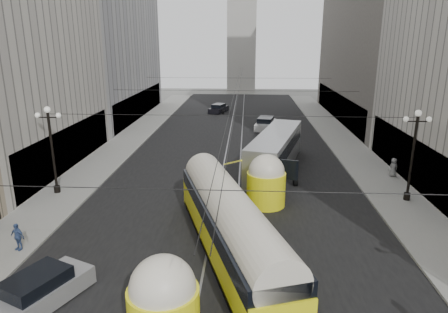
# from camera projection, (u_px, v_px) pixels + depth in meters

# --- Properties ---
(road) EXTENTS (20.00, 85.00, 0.02)m
(road) POSITION_uv_depth(u_px,v_px,m) (234.00, 146.00, 42.69)
(road) COLOR black
(road) RESTS_ON ground
(sidewalk_left) EXTENTS (4.00, 72.00, 0.15)m
(sidewalk_left) POSITION_uv_depth(u_px,v_px,m) (133.00, 137.00, 46.67)
(sidewalk_left) COLOR gray
(sidewalk_left) RESTS_ON ground
(sidewalk_right) EXTENTS (4.00, 72.00, 0.15)m
(sidewalk_right) POSITION_uv_depth(u_px,v_px,m) (341.00, 139.00, 45.37)
(sidewalk_right) COLOR gray
(sidewalk_right) RESTS_ON ground
(rail_left) EXTENTS (0.12, 85.00, 0.04)m
(rail_left) POSITION_uv_depth(u_px,v_px,m) (227.00, 146.00, 42.73)
(rail_left) COLOR gray
(rail_left) RESTS_ON ground
(rail_right) EXTENTS (0.12, 85.00, 0.04)m
(rail_right) POSITION_uv_depth(u_px,v_px,m) (241.00, 146.00, 42.65)
(rail_right) COLOR gray
(rail_right) RESTS_ON ground
(building_left_far) EXTENTS (12.60, 28.60, 28.60)m
(building_left_far) POSITION_uv_depth(u_px,v_px,m) (93.00, 14.00, 54.60)
(building_left_far) COLOR #999999
(building_left_far) RESTS_ON ground
(distant_tower) EXTENTS (6.00, 6.00, 31.36)m
(distant_tower) POSITION_uv_depth(u_px,v_px,m) (242.00, 20.00, 83.99)
(distant_tower) COLOR #B2AFA8
(distant_tower) RESTS_ON ground
(lamppost_left_mid) EXTENTS (1.86, 0.44, 6.37)m
(lamppost_left_mid) POSITION_uv_depth(u_px,v_px,m) (52.00, 145.00, 28.43)
(lamppost_left_mid) COLOR black
(lamppost_left_mid) RESTS_ON sidewalk_left
(lamppost_right_mid) EXTENTS (1.86, 0.44, 6.37)m
(lamppost_right_mid) POSITION_uv_depth(u_px,v_px,m) (413.00, 150.00, 27.06)
(lamppost_right_mid) COLOR black
(lamppost_right_mid) RESTS_ON sidewalk_right
(catenary) EXTENTS (25.00, 72.00, 0.23)m
(catenary) POSITION_uv_depth(u_px,v_px,m) (235.00, 92.00, 40.06)
(catenary) COLOR black
(catenary) RESTS_ON ground
(streetcar) EXTENTS (6.97, 16.01, 3.66)m
(streetcar) POSITION_uv_depth(u_px,v_px,m) (230.00, 223.00, 20.76)
(streetcar) COLOR #FFF916
(streetcar) RESTS_ON ground
(city_bus) EXTENTS (5.80, 13.06, 3.21)m
(city_bus) POSITION_uv_depth(u_px,v_px,m) (276.00, 149.00, 34.82)
(city_bus) COLOR #A5A7AB
(city_bus) RESTS_ON ground
(sedan_silver) EXTENTS (3.72, 5.09, 1.49)m
(sedan_silver) POSITION_uv_depth(u_px,v_px,m) (38.00, 292.00, 16.93)
(sedan_silver) COLOR #959599
(sedan_silver) RESTS_ON ground
(sedan_white_far) EXTENTS (2.98, 5.19, 1.54)m
(sedan_white_far) POSITION_uv_depth(u_px,v_px,m) (265.00, 124.00, 50.69)
(sedan_white_far) COLOR white
(sedan_white_far) RESTS_ON ground
(sedan_dark_far) EXTENTS (3.04, 4.62, 1.35)m
(sedan_dark_far) POSITION_uv_depth(u_px,v_px,m) (219.00, 109.00, 62.44)
(sedan_dark_far) COLOR black
(sedan_dark_far) RESTS_ON ground
(pedestrian_sidewalk_right) EXTENTS (0.86, 0.64, 1.56)m
(pedestrian_sidewalk_right) POSITION_uv_depth(u_px,v_px,m) (393.00, 167.00, 32.63)
(pedestrian_sidewalk_right) COLOR slate
(pedestrian_sidewalk_right) RESTS_ON sidewalk_right
(pedestrian_sidewalk_left) EXTENTS (1.00, 0.76, 1.51)m
(pedestrian_sidewalk_left) POSITION_uv_depth(u_px,v_px,m) (17.00, 237.00, 21.20)
(pedestrian_sidewalk_left) COLOR #3D5486
(pedestrian_sidewalk_left) RESTS_ON sidewalk_left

